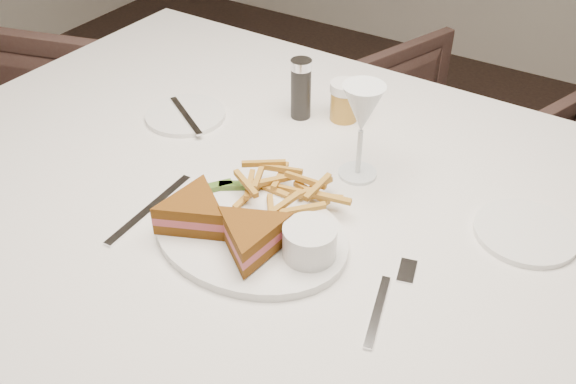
# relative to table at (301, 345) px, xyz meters

# --- Properties ---
(table) EXTENTS (1.56, 1.06, 0.75)m
(table) POSITION_rel_table_xyz_m (0.00, 0.00, 0.00)
(table) COLOR silver
(table) RESTS_ON ground
(chair_far) EXTENTS (0.73, 0.71, 0.60)m
(chair_far) POSITION_rel_table_xyz_m (-0.05, 0.99, -0.08)
(chair_far) COLOR #4A332D
(chair_far) RESTS_ON ground
(table_setting) EXTENTS (0.84, 0.62, 0.18)m
(table_setting) POSITION_rel_table_xyz_m (-0.02, -0.04, 0.41)
(table_setting) COLOR white
(table_setting) RESTS_ON table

